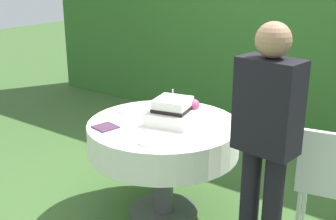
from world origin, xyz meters
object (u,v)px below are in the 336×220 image
object	(u,v)px
serving_plate_far	(151,107)
standing_person	(266,138)
cake_table	(163,139)
napkin_stack	(105,127)
garden_chair	(329,177)
wedding_cake	(174,112)
serving_plate_left	(148,143)
serving_plate_near	(127,111)

from	to	relation	value
serving_plate_far	standing_person	world-z (taller)	standing_person
cake_table	serving_plate_far	world-z (taller)	serving_plate_far
napkin_stack	garden_chair	size ratio (longest dim) A/B	0.17
wedding_cake	standing_person	bearing A→B (deg)	-17.72
napkin_stack	serving_plate_left	bearing A→B (deg)	-6.61
serving_plate_far	napkin_stack	size ratio (longest dim) A/B	0.80
cake_table	wedding_cake	size ratio (longest dim) A/B	2.91
garden_chair	wedding_cake	bearing A→B (deg)	-167.69
napkin_stack	garden_chair	xyz separation A→B (m)	(1.44, 0.62, -0.23)
napkin_stack	standing_person	size ratio (longest dim) A/B	0.10
serving_plate_far	garden_chair	distance (m)	1.46
serving_plate_far	standing_person	distance (m)	1.28
napkin_stack	standing_person	xyz separation A→B (m)	(1.18, 0.11, 0.16)
serving_plate_far	garden_chair	xyz separation A→B (m)	(1.44, 0.07, -0.23)
wedding_cake	standing_person	world-z (taller)	standing_person
serving_plate_left	cake_table	bearing A→B (deg)	111.79
cake_table	napkin_stack	world-z (taller)	napkin_stack
wedding_cake	napkin_stack	size ratio (longest dim) A/B	2.55
cake_table	serving_plate_near	world-z (taller)	serving_plate_near
wedding_cake	garden_chair	size ratio (longest dim) A/B	0.44
serving_plate_far	serving_plate_left	distance (m)	0.74
standing_person	serving_plate_left	bearing A→B (deg)	-168.16
standing_person	cake_table	bearing A→B (deg)	166.22
serving_plate_near	garden_chair	size ratio (longest dim) A/B	0.16
napkin_stack	garden_chair	world-z (taller)	garden_chair
cake_table	garden_chair	world-z (taller)	garden_chair
serving_plate_left	standing_person	xyz separation A→B (m)	(0.75, 0.16, 0.16)
napkin_stack	wedding_cake	bearing A→B (deg)	48.32
cake_table	serving_plate_far	distance (m)	0.38
cake_table	garden_chair	distance (m)	1.20
cake_table	serving_plate_left	size ratio (longest dim) A/B	9.24
wedding_cake	serving_plate_left	distance (m)	0.44
serving_plate_near	serving_plate_left	bearing A→B (deg)	-37.54
serving_plate_near	napkin_stack	distance (m)	0.38
garden_chair	standing_person	world-z (taller)	standing_person
cake_table	wedding_cake	distance (m)	0.23
cake_table	serving_plate_near	size ratio (longest dim) A/B	7.85
serving_plate_near	napkin_stack	size ratio (longest dim) A/B	0.94
wedding_cake	serving_plate_left	bearing A→B (deg)	-77.72
wedding_cake	serving_plate_far	xyz separation A→B (m)	(-0.34, 0.17, -0.08)
serving_plate_far	napkin_stack	world-z (taller)	serving_plate_far
serving_plate_far	garden_chair	bearing A→B (deg)	2.74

